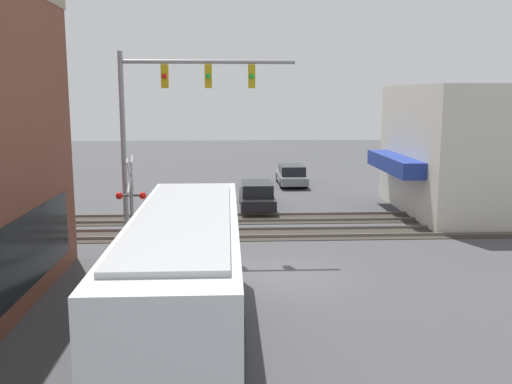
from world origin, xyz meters
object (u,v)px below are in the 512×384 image
crossing_signal (131,196)px  pedestrian_at_crossing (160,233)px  city_bus (185,274)px  parked_car_grey (291,176)px  parked_car_black (257,196)px

crossing_signal → pedestrian_at_crossing: 1.88m
city_bus → pedestrian_at_crossing: city_bus is taller
pedestrian_at_crossing → parked_car_grey: bearing=-21.7°
crossing_signal → parked_car_grey: size_ratio=0.79×
pedestrian_at_crossing → city_bus: bearing=-168.8°
crossing_signal → pedestrian_at_crossing: bearing=-119.7°
crossing_signal → parked_car_grey: (16.82, -8.09, -1.63)m
city_bus → parked_car_black: bearing=-8.6°
parked_car_grey → pedestrian_at_crossing: bearing=158.3°
parked_car_grey → pedestrian_at_crossing: (-17.47, 6.95, 0.29)m
parked_car_black → pedestrian_at_crossing: bearing=156.0°
parked_car_grey → pedestrian_at_crossing: 18.80m
city_bus → pedestrian_at_crossing: bearing=11.2°
pedestrian_at_crossing → parked_car_black: bearing=-24.0°
city_bus → parked_car_grey: city_bus is taller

